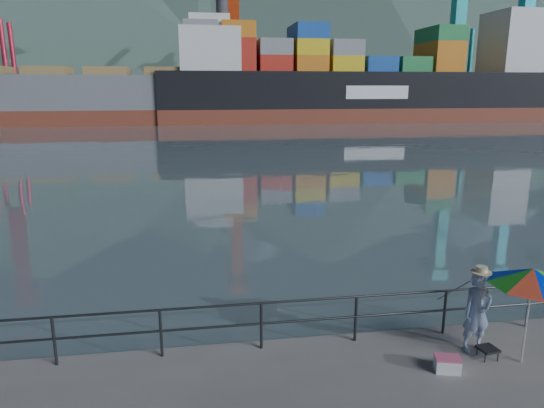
{
  "coord_description": "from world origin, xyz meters",
  "views": [
    {
      "loc": [
        -2.17,
        -7.23,
        5.23
      ],
      "look_at": [
        -0.11,
        6.0,
        2.0
      ],
      "focal_mm": 32.0,
      "sensor_mm": 36.0,
      "label": 1
    }
  ],
  "objects_px": {
    "cooler_bag": "(447,365)",
    "beach_umbrella": "(533,277)",
    "fisherman": "(477,312)",
    "bulk_carrier": "(122,95)",
    "container_ship": "(375,84)"
  },
  "relations": [
    {
      "from": "bulk_carrier",
      "to": "container_ship",
      "type": "height_order",
      "value": "container_ship"
    },
    {
      "from": "cooler_bag",
      "to": "bulk_carrier",
      "type": "relative_size",
      "value": 0.01
    },
    {
      "from": "container_ship",
      "to": "fisherman",
      "type": "bearing_deg",
      "value": -108.85
    },
    {
      "from": "bulk_carrier",
      "to": "container_ship",
      "type": "bearing_deg",
      "value": 1.37
    },
    {
      "from": "bulk_carrier",
      "to": "container_ship",
      "type": "xyz_separation_m",
      "value": [
        40.44,
        0.97,
        1.6
      ]
    },
    {
      "from": "fisherman",
      "to": "container_ship",
      "type": "relative_size",
      "value": 0.02
    },
    {
      "from": "fisherman",
      "to": "cooler_bag",
      "type": "relative_size",
      "value": 3.66
    },
    {
      "from": "cooler_bag",
      "to": "container_ship",
      "type": "bearing_deg",
      "value": 86.13
    },
    {
      "from": "beach_umbrella",
      "to": "container_ship",
      "type": "xyz_separation_m",
      "value": [
        23.43,
        71.17,
        4.0
      ]
    },
    {
      "from": "fisherman",
      "to": "bulk_carrier",
      "type": "height_order",
      "value": "bulk_carrier"
    },
    {
      "from": "beach_umbrella",
      "to": "container_ship",
      "type": "height_order",
      "value": "container_ship"
    },
    {
      "from": "beach_umbrella",
      "to": "fisherman",
      "type": "bearing_deg",
      "value": 138.01
    },
    {
      "from": "cooler_bag",
      "to": "beach_umbrella",
      "type": "bearing_deg",
      "value": 17.6
    },
    {
      "from": "fisherman",
      "to": "container_ship",
      "type": "xyz_separation_m",
      "value": [
        24.09,
        70.57,
        4.95
      ]
    },
    {
      "from": "fisherman",
      "to": "cooler_bag",
      "type": "distance_m",
      "value": 1.34
    }
  ]
}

